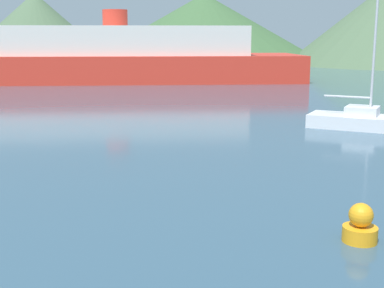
# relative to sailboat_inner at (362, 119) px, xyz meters

# --- Properties ---
(sailboat_inner) EXTENTS (5.51, 3.81, 9.91)m
(sailboat_inner) POSITION_rel_sailboat_inner_xyz_m (0.00, 0.00, 0.00)
(sailboat_inner) COLOR silver
(sailboat_inner) RESTS_ON ground_plane
(ferry_distant) EXTENTS (38.18, 15.69, 7.06)m
(ferry_distant) POSITION_rel_sailboat_inner_xyz_m (-18.57, 26.67, 1.92)
(ferry_distant) COLOR red
(ferry_distant) RESTS_ON ground_plane
(buoy_marker) EXTENTS (0.78, 0.78, 0.90)m
(buoy_marker) POSITION_rel_sailboat_inner_xyz_m (-3.32, -15.26, -0.11)
(buoy_marker) COLOR orange
(buoy_marker) RESTS_ON ground_plane
(hill_west) EXTENTS (27.50, 27.50, 12.18)m
(hill_west) POSITION_rel_sailboat_inner_xyz_m (-43.51, 70.19, 5.61)
(hill_west) COLOR #4C6647
(hill_west) RESTS_ON ground_plane
(hill_central) EXTENTS (42.47, 42.47, 11.76)m
(hill_central) POSITION_rel_sailboat_inner_xyz_m (-12.63, 70.04, 5.40)
(hill_central) COLOR #3D6038
(hill_central) RESTS_ON ground_plane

